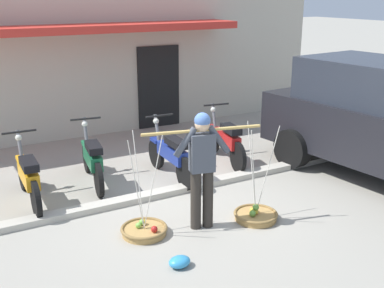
% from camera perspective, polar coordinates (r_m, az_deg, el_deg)
% --- Properties ---
extents(ground_plane, '(90.00, 90.00, 0.00)m').
position_cam_1_polar(ground_plane, '(7.61, 0.30, -7.64)').
color(ground_plane, '#9E998C').
extents(sidewalk_curb, '(20.00, 0.24, 0.10)m').
position_cam_1_polar(sidewalk_curb, '(8.15, -2.16, -5.49)').
color(sidewalk_curb, '#BAB4A5').
rests_on(sidewalk_curb, ground).
extents(fruit_vendor, '(1.65, 0.43, 1.70)m').
position_cam_1_polar(fruit_vendor, '(6.67, 1.20, -2.26)').
color(fruit_vendor, '#2D2823').
rests_on(fruit_vendor, ground).
extents(fruit_basket_left_side, '(0.66, 0.66, 1.45)m').
position_cam_1_polar(fruit_basket_left_side, '(6.85, -5.68, -10.04)').
color(fruit_basket_left_side, '#B2894C').
rests_on(fruit_basket_left_side, ground).
extents(fruit_basket_right_side, '(0.66, 0.66, 1.45)m').
position_cam_1_polar(fruit_basket_right_side, '(7.29, 7.53, -8.29)').
color(fruit_basket_right_side, '#B2894C').
rests_on(fruit_basket_right_side, ground).
extents(motorcycle_nearest_shop, '(0.54, 1.82, 1.09)m').
position_cam_1_polar(motorcycle_nearest_shop, '(8.04, -18.82, -3.70)').
color(motorcycle_nearest_shop, black).
rests_on(motorcycle_nearest_shop, ground).
extents(motorcycle_second_in_row, '(0.54, 1.81, 1.09)m').
position_cam_1_polar(motorcycle_second_in_row, '(8.56, -11.73, -1.81)').
color(motorcycle_second_in_row, black).
rests_on(motorcycle_second_in_row, ground).
extents(motorcycle_third_in_row, '(0.54, 1.82, 1.09)m').
position_cam_1_polar(motorcycle_third_in_row, '(8.62, -2.54, -1.30)').
color(motorcycle_third_in_row, black).
rests_on(motorcycle_third_in_row, ground).
extents(motorcycle_end_of_row, '(0.54, 1.81, 1.09)m').
position_cam_1_polar(motorcycle_end_of_row, '(9.49, 3.97, 0.44)').
color(motorcycle_end_of_row, black).
rests_on(motorcycle_end_of_row, ground).
extents(storefront_building, '(13.00, 6.00, 4.20)m').
position_cam_1_polar(storefront_building, '(13.55, -16.46, 12.05)').
color(storefront_building, beige).
rests_on(storefront_building, ground).
extents(plastic_litter_bag, '(0.28, 0.22, 0.14)m').
position_cam_1_polar(plastic_litter_bag, '(6.10, -1.49, -13.76)').
color(plastic_litter_bag, '#3393D1').
rests_on(plastic_litter_bag, ground).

